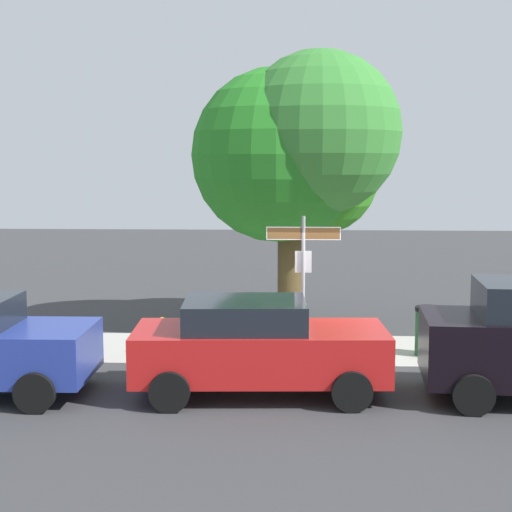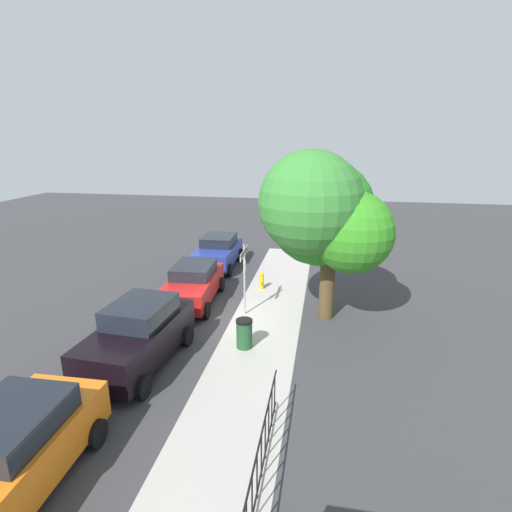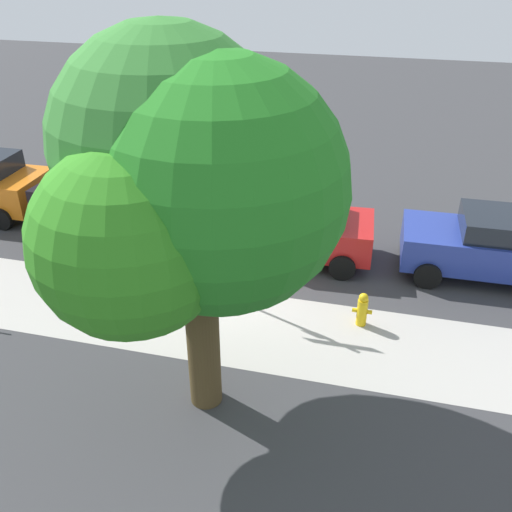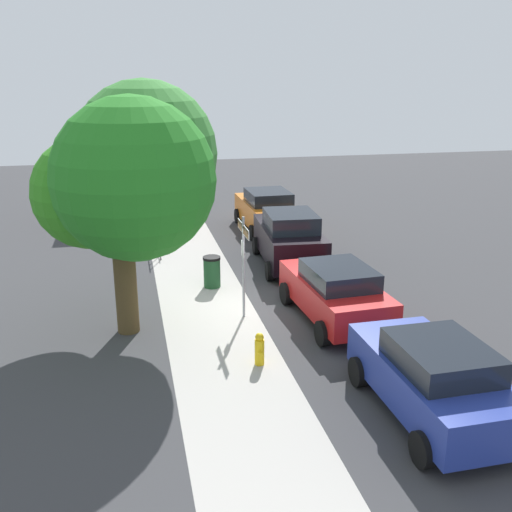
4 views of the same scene
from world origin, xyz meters
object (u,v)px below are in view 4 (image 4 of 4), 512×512
street_sign (243,248)px  utility_shed (116,188)px  car_blue (433,378)px  car_black (289,239)px  trash_bin (212,272)px  car_orange (267,210)px  car_red (335,292)px  shade_tree (130,172)px  fire_hydrant (259,349)px

street_sign → utility_shed: (12.42, 3.40, -0.52)m
car_blue → utility_shed: (17.99, 5.96, 0.59)m
car_black → utility_shed: 10.22m
street_sign → trash_bin: 2.94m
car_orange → trash_bin: (-6.32, 3.29, -0.39)m
street_sign → car_red: bearing=-108.4°
car_blue → car_orange: 14.40m
car_red → utility_shed: (13.19, 5.73, 0.61)m
shade_tree → car_blue: (-5.53, -5.36, -3.23)m
utility_shed → trash_bin: 10.37m
street_sign → shade_tree: 3.51m
utility_shed → trash_bin: (-9.91, -2.90, -0.94)m
trash_bin → car_orange: bearing=-27.5°
car_blue → car_black: 9.60m
car_red → trash_bin: bearing=37.7°
car_orange → fire_hydrant: (-11.61, 2.99, -0.50)m
street_sign → car_orange: size_ratio=0.65×
street_sign → car_orange: (8.82, -2.79, -1.07)m
trash_bin → shade_tree: bearing=137.9°
street_sign → trash_bin: (2.51, 0.50, -1.46)m
shade_tree → trash_bin: shade_tree is taller
car_blue → car_black: bearing=0.1°
fire_hydrant → trash_bin: 5.30m
car_blue → car_orange: bearing=-1.7°
car_orange → car_red: bearing=176.4°
shade_tree → utility_shed: (12.47, 0.60, -2.64)m
car_orange → car_blue: bearing=178.2°
car_red → car_orange: car_orange is taller
shade_tree → car_black: 7.31m
car_blue → car_red: (4.80, 0.22, -0.02)m
car_orange → utility_shed: bearing=58.9°
street_sign → car_red: street_sign is taller
car_orange → fire_hydrant: car_orange is taller
shade_tree → car_orange: 10.96m
car_blue → car_orange: car_orange is taller
fire_hydrant → street_sign: bearing=-4.1°
utility_shed → trash_bin: size_ratio=3.17×
shade_tree → utility_shed: 12.76m
street_sign → car_red: (-0.77, -2.33, -1.13)m
street_sign → utility_shed: size_ratio=0.90×
car_orange → utility_shed: (3.59, 6.19, 0.54)m
shade_tree → car_blue: 8.35m
car_black → fire_hydrant: size_ratio=5.64×
car_black → fire_hydrant: car_black is taller
shade_tree → car_black: bearing=-52.0°
car_blue → car_red: bearing=1.9°
fire_hydrant → shade_tree: bearing=43.6°
car_orange → shade_tree: bearing=146.9°
car_black → trash_bin: size_ratio=4.49×
car_black → car_orange: car_black is taller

